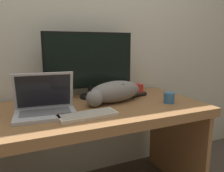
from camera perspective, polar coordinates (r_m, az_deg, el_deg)
The scene contains 8 objects.
wall_back at distance 1.85m, azimuth -9.36°, elevation 15.38°, with size 6.40×0.06×2.60m.
desk at distance 1.53m, azimuth -4.30°, elevation -10.80°, with size 1.48×0.75×0.74m.
monitor at distance 1.67m, azimuth -5.80°, elevation 5.97°, with size 0.69×0.17×0.50m.
laptop at distance 1.35m, azimuth -17.07°, elevation -5.18°, with size 0.37×0.27×0.25m.
external_keyboard at distance 1.28m, azimuth -6.27°, elevation -7.56°, with size 0.35×0.14×0.02m.
cat at distance 1.55m, azimuth 0.45°, elevation -1.50°, with size 0.55×0.24×0.15m.
coffee_mug at distance 1.60m, azimuth 14.69°, elevation -2.98°, with size 0.07×0.07×0.08m.
small_toy at distance 1.92m, azimuth 6.77°, elevation -0.50°, with size 0.07×0.07×0.07m.
Camera 1 is at (-0.47, -0.97, 1.16)m, focal length 35.00 mm.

